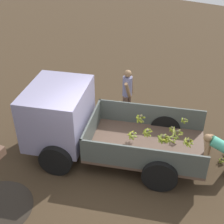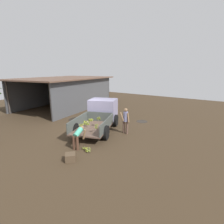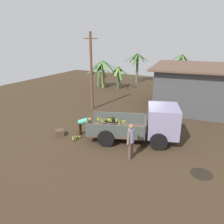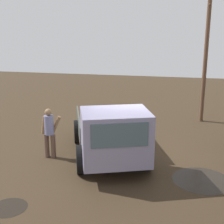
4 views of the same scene
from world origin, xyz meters
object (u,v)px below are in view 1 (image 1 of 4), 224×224
(cargo_truck, at_px, (75,120))
(banana_bunch_on_ground_0, at_px, (222,160))
(person_foreground_visitor, at_px, (127,92))
(person_worker_loading, at_px, (222,151))

(cargo_truck, height_order, banana_bunch_on_ground_0, cargo_truck)
(person_foreground_visitor, bearing_deg, cargo_truck, -100.09)
(cargo_truck, relative_size, person_foreground_visitor, 3.01)
(cargo_truck, bearing_deg, person_worker_loading, 178.41)
(person_foreground_visitor, xyz_separation_m, banana_bunch_on_ground_0, (-3.26, 0.54, -0.83))
(cargo_truck, xyz_separation_m, person_worker_loading, (-3.57, -1.25, -0.33))
(cargo_truck, distance_m, banana_bunch_on_ground_0, 4.04)
(cargo_truck, distance_m, person_foreground_visitor, 2.21)
(person_worker_loading, bearing_deg, cargo_truck, 7.42)
(cargo_truck, height_order, person_foreground_visitor, cargo_truck)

